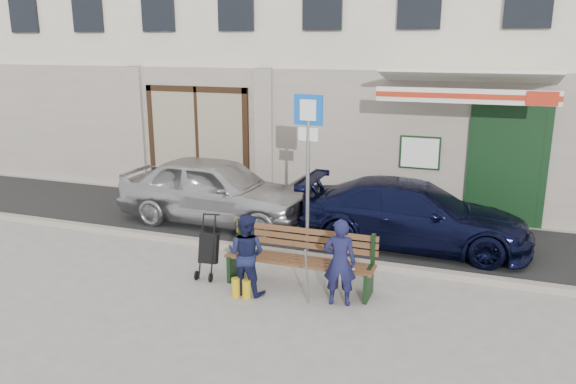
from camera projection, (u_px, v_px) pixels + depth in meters
The scene contains 10 objects.
ground at pixel (230, 286), 9.01m from camera, with size 80.00×80.00×0.00m, color #9E9991.
asphalt_lane at pixel (294, 228), 11.82m from camera, with size 60.00×3.20×0.01m, color #282828.
curb at pixel (265, 251), 10.35m from camera, with size 60.00×0.18×0.12m, color #9E9384.
car_silver at pixel (216, 190), 12.04m from camera, with size 1.71×4.24×1.44m, color #BBBBC0.
car_navy at pixel (413, 214), 10.63m from camera, with size 1.76×4.33×1.26m, color black.
parking_sign at pixel (308, 147), 10.02m from camera, with size 0.54×0.08×2.91m.
bench at pixel (297, 260), 8.87m from camera, with size 2.40×1.17×0.98m.
man at pixel (340, 262), 8.22m from camera, with size 0.48×0.32×1.33m, color #15173C.
woman at pixel (246, 254), 8.61m from camera, with size 0.62×0.49×1.28m, color #15193A.
stroller at pixel (209, 250), 9.27m from camera, with size 0.34×0.45×1.05m.
Camera 1 is at (3.71, -7.50, 3.77)m, focal length 35.00 mm.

